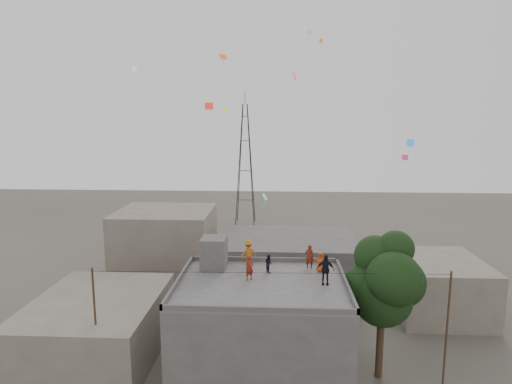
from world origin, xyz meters
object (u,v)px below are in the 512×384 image
Objects in this scene: transmission_tower at (245,164)px; person_red_adult at (309,256)px; stair_head_box at (214,253)px; tree at (385,282)px; person_dark_adult at (325,270)px.

transmission_tower is 37.93m from person_red_adult.
transmission_tower is (-0.80, 37.40, 1.97)m from stair_head_box.
stair_head_box is 10.80m from tree.
stair_head_box is at bearing 162.46° from person_dark_adult.
tree is at bearing -73.91° from transmission_tower.
stair_head_box reaches higher than person_dark_adult.
transmission_tower is (-11.37, 39.40, 2.97)m from tree.
person_dark_adult reaches higher than person_red_adult.
transmission_tower is at bearing 91.23° from stair_head_box.
stair_head_box is 6.20m from person_red_adult.
stair_head_box is 1.28× the size of person_red_adult.
tree is 3.81m from person_dark_adult.
stair_head_box is at bearing 169.26° from tree.
transmission_tower is 12.85× the size of person_red_adult.
stair_head_box is at bearing 11.39° from person_red_adult.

